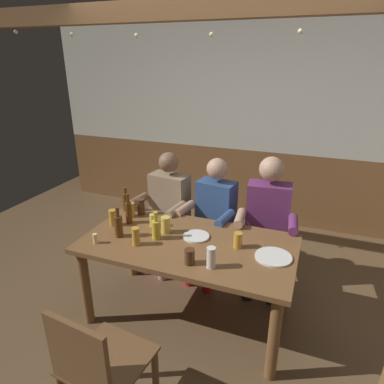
# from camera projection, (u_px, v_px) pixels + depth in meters

# --- Properties ---
(ground_plane) EXTENTS (6.57, 6.57, 0.00)m
(ground_plane) POSITION_uv_depth(u_px,v_px,m) (182.00, 327.00, 2.80)
(ground_plane) COLOR brown
(back_wall_upper) EXTENTS (5.48, 0.12, 1.54)m
(back_wall_upper) POSITION_uv_depth(u_px,v_px,m) (252.00, 88.00, 4.14)
(back_wall_upper) COLOR beige
(back_wall_wainscot) EXTENTS (5.48, 0.12, 0.96)m
(back_wall_wainscot) POSITION_uv_depth(u_px,v_px,m) (246.00, 184.00, 4.60)
(back_wall_wainscot) COLOR brown
(back_wall_wainscot) RESTS_ON ground_plane
(ceiling_beam) EXTENTS (4.93, 0.14, 0.16)m
(ceiling_beam) POSITION_uv_depth(u_px,v_px,m) (214.00, 8.00, 2.51)
(ceiling_beam) COLOR brown
(dining_table) EXTENTS (1.66, 0.88, 0.73)m
(dining_table) POSITION_uv_depth(u_px,v_px,m) (188.00, 253.00, 2.70)
(dining_table) COLOR brown
(dining_table) RESTS_ON ground_plane
(person_0) EXTENTS (0.57, 0.54, 1.21)m
(person_0) POSITION_uv_depth(u_px,v_px,m) (166.00, 207.00, 3.43)
(person_0) COLOR #997F60
(person_0) RESTS_ON ground_plane
(person_1) EXTENTS (0.54, 0.56, 1.21)m
(person_1) POSITION_uv_depth(u_px,v_px,m) (212.00, 215.00, 3.27)
(person_1) COLOR #2D4C84
(person_1) RESTS_ON ground_plane
(person_2) EXTENTS (0.55, 0.54, 1.27)m
(person_2) POSITION_uv_depth(u_px,v_px,m) (267.00, 219.00, 3.09)
(person_2) COLOR #6B2D66
(person_2) RESTS_ON ground_plane
(chair_empty_near_left) EXTENTS (0.49, 0.49, 0.88)m
(chair_empty_near_left) POSITION_uv_depth(u_px,v_px,m) (98.00, 368.00, 1.87)
(chair_empty_near_left) COLOR brown
(chair_empty_near_left) RESTS_ON ground_plane
(table_candle) EXTENTS (0.04, 0.04, 0.08)m
(table_candle) POSITION_uv_depth(u_px,v_px,m) (95.00, 239.00, 2.63)
(table_candle) COLOR #F9E08C
(table_candle) RESTS_ON dining_table
(plate_0) EXTENTS (0.21, 0.21, 0.01)m
(plate_0) POSITION_uv_depth(u_px,v_px,m) (196.00, 236.00, 2.73)
(plate_0) COLOR white
(plate_0) RESTS_ON dining_table
(plate_1) EXTENTS (0.27, 0.27, 0.01)m
(plate_1) POSITION_uv_depth(u_px,v_px,m) (273.00, 257.00, 2.45)
(plate_1) COLOR white
(plate_1) RESTS_ON dining_table
(bottle_0) EXTENTS (0.07, 0.07, 0.23)m
(bottle_0) POSITION_uv_depth(u_px,v_px,m) (126.00, 201.00, 3.18)
(bottle_0) COLOR #593314
(bottle_0) RESTS_ON dining_table
(bottle_1) EXTENTS (0.06, 0.06, 0.27)m
(bottle_1) POSITION_uv_depth(u_px,v_px,m) (129.00, 212.00, 2.93)
(bottle_1) COLOR #593314
(bottle_1) RESTS_ON dining_table
(bottle_2) EXTENTS (0.07, 0.07, 0.25)m
(bottle_2) POSITION_uv_depth(u_px,v_px,m) (118.00, 225.00, 2.71)
(bottle_2) COLOR #593314
(bottle_2) RESTS_ON dining_table
(bottle_3) EXTENTS (0.07, 0.07, 0.23)m
(bottle_3) POSITION_uv_depth(u_px,v_px,m) (156.00, 229.00, 2.68)
(bottle_3) COLOR gold
(bottle_3) RESTS_ON dining_table
(pint_glass_0) EXTENTS (0.06, 0.06, 0.14)m
(pint_glass_0) POSITION_uv_depth(u_px,v_px,m) (136.00, 236.00, 2.59)
(pint_glass_0) COLOR gold
(pint_glass_0) RESTS_ON dining_table
(pint_glass_1) EXTENTS (0.06, 0.06, 0.15)m
(pint_glass_1) POSITION_uv_depth(u_px,v_px,m) (211.00, 258.00, 2.31)
(pint_glass_1) COLOR white
(pint_glass_1) RESTS_ON dining_table
(pint_glass_2) EXTENTS (0.07, 0.07, 0.13)m
(pint_glass_2) POSITION_uv_depth(u_px,v_px,m) (131.00, 210.00, 3.06)
(pint_glass_2) COLOR gold
(pint_glass_2) RESTS_ON dining_table
(pint_glass_3) EXTENTS (0.07, 0.07, 0.15)m
(pint_glass_3) POSITION_uv_depth(u_px,v_px,m) (141.00, 207.00, 3.11)
(pint_glass_3) COLOR #4C2D19
(pint_glass_3) RESTS_ON dining_table
(pint_glass_4) EXTENTS (0.07, 0.07, 0.12)m
(pint_glass_4) POSITION_uv_depth(u_px,v_px,m) (238.00, 240.00, 2.56)
(pint_glass_4) COLOR gold
(pint_glass_4) RESTS_ON dining_table
(pint_glass_5) EXTENTS (0.08, 0.08, 0.14)m
(pint_glass_5) POSITION_uv_depth(u_px,v_px,m) (166.00, 225.00, 2.78)
(pint_glass_5) COLOR #E5C64C
(pint_glass_5) RESTS_ON dining_table
(pint_glass_6) EXTENTS (0.06, 0.06, 0.11)m
(pint_glass_6) POSITION_uv_depth(u_px,v_px,m) (153.00, 220.00, 2.89)
(pint_glass_6) COLOR #E5C64C
(pint_glass_6) RESTS_ON dining_table
(pint_glass_7) EXTENTS (0.07, 0.07, 0.11)m
(pint_glass_7) POSITION_uv_depth(u_px,v_px,m) (190.00, 257.00, 2.36)
(pint_glass_7) COLOR #4C2D19
(pint_glass_7) RESTS_ON dining_table
(pint_glass_8) EXTENTS (0.07, 0.07, 0.14)m
(pint_glass_8) POSITION_uv_depth(u_px,v_px,m) (113.00, 218.00, 2.90)
(pint_glass_8) COLOR gold
(pint_glass_8) RESTS_ON dining_table
(string_lights) EXTENTS (3.87, 0.04, 0.10)m
(string_lights) POSITION_uv_depth(u_px,v_px,m) (212.00, 30.00, 2.52)
(string_lights) COLOR #F9EAB2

